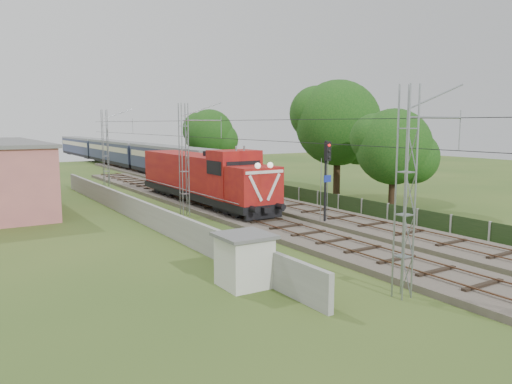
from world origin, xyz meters
TOP-DOWN VIEW (x-y plane):
  - ground at (0.00, 0.00)m, footprint 140.00×140.00m
  - track_main at (0.00, 7.00)m, footprint 4.20×70.00m
  - track_side at (5.00, 20.00)m, footprint 4.20×80.00m
  - catenary at (-2.95, 12.00)m, footprint 3.31×70.00m
  - boundary_wall at (-6.50, 12.00)m, footprint 0.25×40.00m
  - fence at (8.00, 3.00)m, footprint 0.12×32.00m
  - locomotive at (0.00, 15.08)m, footprint 3.19×18.23m
  - coach_rake at (5.00, 55.48)m, footprint 2.89×64.47m
  - signal_post at (3.21, 3.84)m, footprint 0.61×0.47m
  - relay_hut at (-7.40, -3.68)m, footprint 2.13×2.13m
  - tree_a at (11.09, 5.46)m, footprint 5.94×5.66m
  - tree_b at (13.07, 13.92)m, footprint 8.09×7.70m
  - tree_c at (11.98, 37.36)m, footprint 6.49×6.18m
  - tree_d at (13.78, 42.27)m, footprint 5.87×5.59m

SIDE VIEW (x-z plane):
  - ground at x=0.00m, z-range 0.00..0.00m
  - track_main at x=0.00m, z-range -0.04..0.41m
  - track_side at x=5.00m, z-range -0.04..0.41m
  - fence at x=8.00m, z-range 0.00..1.20m
  - boundary_wall at x=-6.50m, z-range 0.00..1.50m
  - relay_hut at x=-7.40m, z-range 0.01..2.19m
  - locomotive at x=0.00m, z-range 0.04..4.67m
  - coach_rake at x=5.00m, z-range 0.75..4.09m
  - signal_post at x=3.21m, z-range 1.03..6.54m
  - catenary at x=-2.95m, z-range 0.05..8.05m
  - tree_d at x=13.78m, z-range 0.94..8.55m
  - tree_a at x=11.09m, z-range 0.95..8.65m
  - tree_c at x=11.98m, z-range 1.04..9.45m
  - tree_b at x=13.07m, z-range 1.30..11.78m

